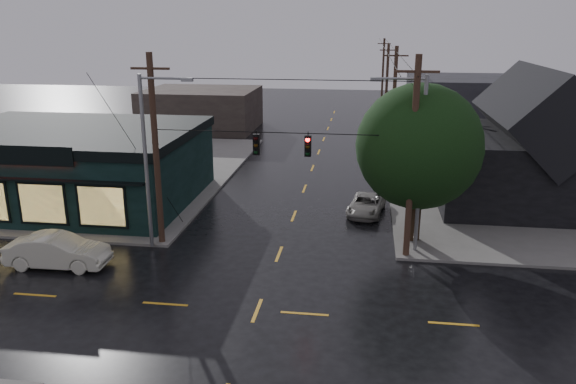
# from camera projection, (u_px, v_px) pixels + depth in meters

# --- Properties ---
(ground_plane) EXTENTS (160.00, 160.00, 0.00)m
(ground_plane) POSITION_uv_depth(u_px,v_px,m) (257.00, 310.00, 23.46)
(ground_plane) COLOR black
(sidewalk_nw) EXTENTS (28.00, 28.00, 0.15)m
(sidewalk_nw) POSITION_uv_depth(u_px,v_px,m) (60.00, 171.00, 45.03)
(sidewalk_nw) COLOR #63615C
(sidewalk_nw) RESTS_ON ground
(pizza_shop) EXTENTS (16.30, 12.34, 4.90)m
(pizza_shop) POSITION_uv_depth(u_px,v_px,m) (70.00, 164.00, 36.96)
(pizza_shop) COLOR black
(pizza_shop) RESTS_ON ground
(ne_building) EXTENTS (12.60, 11.60, 8.75)m
(ne_building) POSITION_uv_depth(u_px,v_px,m) (534.00, 136.00, 36.28)
(ne_building) COLOR black
(ne_building) RESTS_ON ground
(corner_tree) EXTENTS (6.61, 6.61, 8.49)m
(corner_tree) POSITION_uv_depth(u_px,v_px,m) (419.00, 147.00, 29.26)
(corner_tree) COLOR black
(corner_tree) RESTS_ON ground
(utility_pole_nw) EXTENTS (2.00, 0.32, 10.15)m
(utility_pole_nw) POSITION_uv_depth(u_px,v_px,m) (162.00, 244.00, 30.48)
(utility_pole_nw) COLOR #332217
(utility_pole_nw) RESTS_ON ground
(utility_pole_ne) EXTENTS (2.00, 0.32, 10.15)m
(utility_pole_ne) POSITION_uv_depth(u_px,v_px,m) (406.00, 257.00, 28.76)
(utility_pole_ne) COLOR #332217
(utility_pole_ne) RESTS_ON ground
(utility_pole_far_a) EXTENTS (2.00, 0.32, 9.65)m
(utility_pole_far_a) POSITION_uv_depth(u_px,v_px,m) (391.00, 159.00, 49.13)
(utility_pole_far_a) COLOR #332217
(utility_pole_far_a) RESTS_ON ground
(utility_pole_far_b) EXTENTS (2.00, 0.32, 9.15)m
(utility_pole_far_b) POSITION_uv_depth(u_px,v_px,m) (385.00, 121.00, 68.07)
(utility_pole_far_b) COLOR #332217
(utility_pole_far_b) RESTS_ON ground
(utility_pole_far_c) EXTENTS (2.00, 0.32, 9.15)m
(utility_pole_far_c) POSITION_uv_depth(u_px,v_px,m) (382.00, 99.00, 87.02)
(utility_pole_far_c) COLOR #332217
(utility_pole_far_c) RESTS_ON ground
(span_signal_assembly) EXTENTS (13.00, 0.48, 1.23)m
(span_signal_assembly) POSITION_uv_depth(u_px,v_px,m) (282.00, 145.00, 27.94)
(span_signal_assembly) COLOR black
(span_signal_assembly) RESTS_ON ground
(streetlight_nw) EXTENTS (5.40, 0.30, 9.15)m
(streetlight_nw) POSITION_uv_depth(u_px,v_px,m) (152.00, 248.00, 29.85)
(streetlight_nw) COLOR gray
(streetlight_nw) RESTS_ON ground
(streetlight_ne) EXTENTS (5.40, 0.30, 9.15)m
(streetlight_ne) POSITION_uv_depth(u_px,v_px,m) (414.00, 252.00, 29.36)
(streetlight_ne) COLOR gray
(streetlight_ne) RESTS_ON ground
(bg_building_west) EXTENTS (12.00, 10.00, 4.40)m
(bg_building_west) POSITION_uv_depth(u_px,v_px,m) (202.00, 109.00, 62.56)
(bg_building_west) COLOR #302523
(bg_building_west) RESTS_ON ground
(bg_building_east) EXTENTS (14.00, 12.00, 5.60)m
(bg_building_east) POSITION_uv_depth(u_px,v_px,m) (472.00, 103.00, 63.16)
(bg_building_east) COLOR black
(bg_building_east) RESTS_ON ground
(sedan_cream) EXTENTS (5.02, 1.90, 1.64)m
(sedan_cream) POSITION_uv_depth(u_px,v_px,m) (58.00, 251.00, 27.43)
(sedan_cream) COLOR beige
(sedan_cream) RESTS_ON ground
(suv_silver) EXTENTS (2.61, 4.53, 1.19)m
(suv_silver) POSITION_uv_depth(u_px,v_px,m) (366.00, 205.00, 35.09)
(suv_silver) COLOR gray
(suv_silver) RESTS_ON ground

